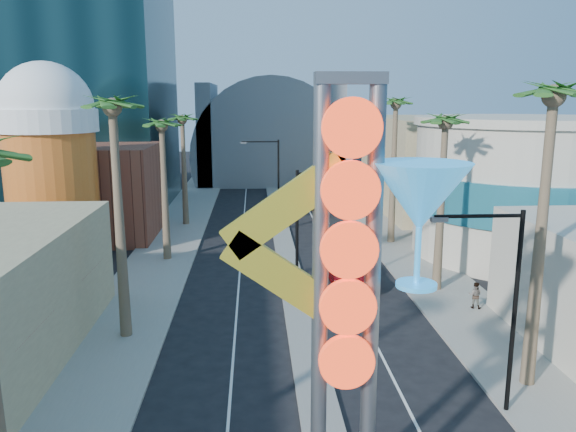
# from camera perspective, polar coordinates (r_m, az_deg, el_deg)

# --- Properties ---
(sidewalk_west) EXTENTS (5.00, 100.00, 0.15)m
(sidewalk_west) POSITION_cam_1_polar(r_m,az_deg,el_deg) (48.14, -11.85, -2.66)
(sidewalk_west) COLOR gray
(sidewalk_west) RESTS_ON ground
(sidewalk_east) EXTENTS (5.00, 100.00, 0.15)m
(sidewalk_east) POSITION_cam_1_polar(r_m,az_deg,el_deg) (49.08, 10.68, -2.34)
(sidewalk_east) COLOR gray
(sidewalk_east) RESTS_ON ground
(median) EXTENTS (1.60, 84.00, 0.15)m
(median) POSITION_cam_1_polar(r_m,az_deg,el_deg) (50.58, -0.66, -1.71)
(median) COLOR gray
(median) RESTS_ON ground
(brick_filler_west) EXTENTS (10.00, 10.00, 8.00)m
(brick_filler_west) POSITION_cam_1_polar(r_m,az_deg,el_deg) (51.57, -18.73, 2.37)
(brick_filler_west) COLOR brown
(brick_filler_west) RESTS_ON ground
(filler_east) EXTENTS (10.00, 20.00, 10.00)m
(filler_east) POSITION_cam_1_polar(r_m,az_deg,el_deg) (62.31, 13.78, 5.11)
(filler_east) COLOR tan
(filler_east) RESTS_ON ground
(beer_mug) EXTENTS (7.00, 7.00, 14.50)m
(beer_mug) POSITION_cam_1_polar(r_m,az_deg,el_deg) (43.82, -23.03, 5.57)
(beer_mug) COLOR #D55C1C
(beer_mug) RESTS_ON ground
(turquoise_building) EXTENTS (16.60, 16.60, 10.60)m
(turquoise_building) POSITION_cam_1_polar(r_m,az_deg,el_deg) (46.39, 22.69, 2.65)
(turquoise_building) COLOR beige
(turquoise_building) RESTS_ON ground
(canopy) EXTENTS (22.00, 16.00, 22.00)m
(canopy) POSITION_cam_1_polar(r_m,az_deg,el_deg) (83.50, -1.83, 6.59)
(canopy) COLOR slate
(canopy) RESTS_ON ground
(neon_sign) EXTENTS (6.53, 2.60, 12.55)m
(neon_sign) POSITION_cam_1_polar(r_m,az_deg,el_deg) (15.16, 9.04, -5.95)
(neon_sign) COLOR gray
(neon_sign) RESTS_ON ground
(streetlight_0) EXTENTS (3.79, 0.25, 8.00)m
(streetlight_0) POSITION_cam_1_polar(r_m,az_deg,el_deg) (32.04, 1.90, -0.85)
(streetlight_0) COLOR black
(streetlight_0) RESTS_ON ground
(streetlight_1) EXTENTS (3.79, 0.25, 8.00)m
(streetlight_1) POSITION_cam_1_polar(r_m,az_deg,el_deg) (55.60, -1.54, 4.55)
(streetlight_1) COLOR black
(streetlight_1) RESTS_ON ground
(streetlight_2) EXTENTS (3.45, 0.25, 8.00)m
(streetlight_2) POSITION_cam_1_polar(r_m,az_deg,el_deg) (22.34, 21.06, -7.44)
(streetlight_2) COLOR black
(streetlight_2) RESTS_ON ground
(palm_1) EXTENTS (2.40, 2.40, 12.70)m
(palm_1) POSITION_cam_1_polar(r_m,az_deg,el_deg) (27.93, -17.35, 9.09)
(palm_1) COLOR brown
(palm_1) RESTS_ON ground
(palm_2) EXTENTS (2.40, 2.40, 11.20)m
(palm_2) POSITION_cam_1_polar(r_m,az_deg,el_deg) (41.72, -12.70, 8.21)
(palm_2) COLOR brown
(palm_2) RESTS_ON ground
(palm_3) EXTENTS (2.40, 2.40, 11.20)m
(palm_3) POSITION_cam_1_polar(r_m,az_deg,el_deg) (53.58, -10.68, 9.02)
(palm_3) COLOR brown
(palm_3) RESTS_ON ground
(palm_5) EXTENTS (2.40, 2.40, 13.20)m
(palm_5) POSITION_cam_1_polar(r_m,az_deg,el_deg) (24.02, 25.24, 9.21)
(palm_5) COLOR brown
(palm_5) RESTS_ON ground
(palm_6) EXTENTS (2.40, 2.40, 11.70)m
(palm_6) POSITION_cam_1_polar(r_m,az_deg,el_deg) (35.09, 15.66, 8.17)
(palm_6) COLOR brown
(palm_6) RESTS_ON ground
(palm_7) EXTENTS (2.40, 2.40, 12.70)m
(palm_7) POSITION_cam_1_polar(r_m,az_deg,el_deg) (46.56, 10.88, 10.28)
(palm_7) COLOR brown
(palm_7) RESTS_ON ground
(red_pickup) EXTENTS (2.89, 6.01, 1.65)m
(red_pickup) POSITION_cam_1_polar(r_m,az_deg,el_deg) (36.82, 6.32, -5.76)
(red_pickup) COLOR #AF0D14
(red_pickup) RESTS_ON ground
(pedestrian_b) EXTENTS (0.93, 0.85, 1.53)m
(pedestrian_b) POSITION_cam_1_polar(r_m,az_deg,el_deg) (34.05, 18.47, -7.63)
(pedestrian_b) COLOR gray
(pedestrian_b) RESTS_ON sidewalk_east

